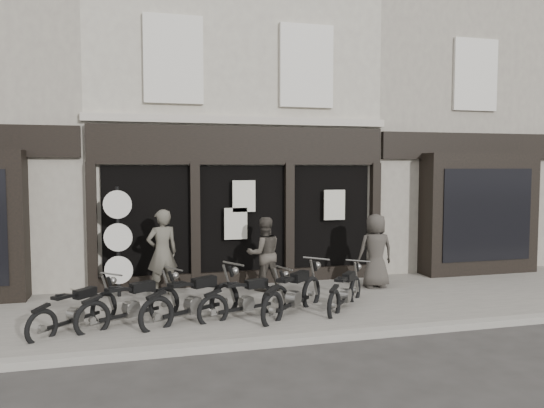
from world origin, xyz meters
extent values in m
plane|color=#2D2B28|center=(0.00, 0.00, 0.00)|extent=(90.00, 90.00, 0.00)
cube|color=#66625A|center=(0.00, 0.90, 0.06)|extent=(30.00, 4.20, 0.12)
cube|color=gray|center=(0.00, -1.25, 0.07)|extent=(30.00, 0.25, 0.13)
cube|color=#B6B19C|center=(0.00, 6.00, 4.10)|extent=(7.20, 6.00, 8.20)
cube|color=black|center=(0.00, 2.92, 3.45)|extent=(7.10, 0.18, 0.90)
cube|color=black|center=(0.00, 2.98, 1.50)|extent=(6.50, 0.10, 2.95)
cube|color=black|center=(0.00, 2.91, 0.22)|extent=(7.10, 0.20, 0.44)
cube|color=#ADA496|center=(0.00, 2.95, 4.05)|extent=(7.30, 0.22, 0.18)
cube|color=beige|center=(-1.60, 2.95, 5.40)|extent=(1.35, 0.12, 2.00)
cube|color=black|center=(-1.60, 2.98, 5.40)|extent=(1.05, 0.06, 1.70)
cube|color=beige|center=(1.60, 2.95, 5.40)|extent=(1.35, 0.12, 2.00)
cube|color=black|center=(1.60, 2.98, 5.40)|extent=(1.05, 0.06, 1.70)
cube|color=black|center=(-3.45, 2.90, 1.55)|extent=(0.22, 0.22, 3.00)
cube|color=black|center=(-1.15, 2.90, 1.55)|extent=(0.22, 0.22, 3.00)
cube|color=black|center=(1.15, 2.90, 1.55)|extent=(0.22, 0.22, 3.00)
cube|color=black|center=(3.45, 2.90, 1.55)|extent=(0.22, 0.22, 3.00)
cube|color=beige|center=(0.00, 2.80, 2.25)|extent=(0.55, 0.04, 0.75)
cube|color=beige|center=(2.30, 2.80, 2.00)|extent=(0.55, 0.04, 0.75)
cube|color=beige|center=(-0.20, 2.80, 1.60)|extent=(0.55, 0.04, 0.75)
cube|color=gray|center=(6.35, 6.00, 4.10)|extent=(5.50, 6.00, 8.20)
cube|color=black|center=(6.35, 2.65, 1.70)|extent=(3.20, 0.70, 3.20)
cube|color=black|center=(6.35, 2.30, 1.70)|extent=(2.60, 0.06, 2.40)
cube|color=black|center=(6.35, 2.95, 3.50)|extent=(5.40, 0.16, 0.70)
cube|color=beige|center=(6.35, 2.96, 5.40)|extent=(1.30, 0.10, 1.90)
cube|color=black|center=(6.35, 2.99, 5.40)|extent=(1.00, 0.06, 1.60)
torus|color=black|center=(-3.11, 0.65, 0.31)|extent=(0.49, 0.52, 0.63)
torus|color=black|center=(-4.04, -0.33, 0.31)|extent=(0.49, 0.52, 0.63)
cube|color=black|center=(-3.58, 0.16, 0.27)|extent=(0.79, 0.84, 0.06)
cube|color=gray|center=(-3.56, 0.17, 0.35)|extent=(0.27, 0.28, 0.24)
cube|color=black|center=(-3.41, 0.34, 0.70)|extent=(0.41, 0.42, 0.16)
cube|color=black|center=(-3.77, -0.04, 0.74)|extent=(0.33, 0.33, 0.06)
cylinder|color=gray|center=(-2.97, 0.80, 0.93)|extent=(0.42, 0.39, 0.03)
torus|color=black|center=(-2.01, 0.59, 0.33)|extent=(0.63, 0.42, 0.68)
torus|color=black|center=(-3.26, -0.14, 0.33)|extent=(0.63, 0.42, 0.68)
cube|color=black|center=(-2.64, 0.23, 0.29)|extent=(1.05, 0.64, 0.06)
cube|color=gray|center=(-2.62, 0.24, 0.37)|extent=(0.30, 0.28, 0.26)
cube|color=black|center=(-2.41, 0.36, 0.75)|extent=(0.48, 0.38, 0.17)
cube|color=black|center=(-2.90, 0.08, 0.79)|extent=(0.36, 0.32, 0.06)
cylinder|color=gray|center=(-1.82, 0.70, 0.99)|extent=(0.32, 0.52, 0.04)
torus|color=black|center=(-0.87, 0.51, 0.35)|extent=(0.67, 0.44, 0.72)
torus|color=black|center=(-2.19, -0.26, 0.35)|extent=(0.67, 0.44, 0.72)
cube|color=black|center=(-1.53, 0.13, 0.31)|extent=(1.11, 0.67, 0.06)
cube|color=gray|center=(-1.51, 0.14, 0.40)|extent=(0.31, 0.29, 0.27)
cube|color=black|center=(-1.29, 0.26, 0.80)|extent=(0.51, 0.40, 0.18)
cube|color=black|center=(-1.81, -0.03, 0.84)|extent=(0.38, 0.34, 0.06)
cylinder|color=gray|center=(-0.67, 0.62, 1.05)|extent=(0.34, 0.55, 0.04)
torus|color=black|center=(0.12, 0.37, 0.32)|extent=(0.64, 0.29, 0.65)
torus|color=black|center=(-1.18, -0.08, 0.32)|extent=(0.64, 0.29, 0.65)
cube|color=black|center=(-0.53, 0.15, 0.28)|extent=(1.08, 0.41, 0.06)
cube|color=gray|center=(-0.51, 0.15, 0.36)|extent=(0.27, 0.24, 0.25)
cube|color=black|center=(-0.30, 0.23, 0.72)|extent=(0.47, 0.30, 0.16)
cube|color=black|center=(-0.80, 0.05, 0.76)|extent=(0.33, 0.27, 0.06)
cylinder|color=gray|center=(0.32, 0.44, 0.95)|extent=(0.21, 0.53, 0.03)
torus|color=black|center=(0.95, 0.63, 0.35)|extent=(0.58, 0.56, 0.71)
torus|color=black|center=(-0.15, -0.41, 0.35)|extent=(0.58, 0.56, 0.71)
cube|color=black|center=(0.40, 0.11, 0.31)|extent=(0.94, 0.90, 0.06)
cube|color=gray|center=(0.41, 0.12, 0.39)|extent=(0.31, 0.31, 0.27)
cube|color=black|center=(0.60, 0.30, 0.79)|extent=(0.47, 0.46, 0.18)
cube|color=black|center=(0.17, -0.11, 0.83)|extent=(0.37, 0.37, 0.06)
cylinder|color=gray|center=(1.12, 0.79, 1.04)|extent=(0.45, 0.47, 0.04)
torus|color=black|center=(1.98, 0.78, 0.31)|extent=(0.47, 0.53, 0.63)
torus|color=black|center=(1.11, -0.24, 0.31)|extent=(0.47, 0.53, 0.63)
cube|color=black|center=(1.55, 0.27, 0.27)|extent=(0.75, 0.87, 0.06)
cube|color=gray|center=(1.56, 0.28, 0.35)|extent=(0.27, 0.28, 0.24)
cube|color=black|center=(1.70, 0.45, 0.70)|extent=(0.40, 0.43, 0.16)
cube|color=black|center=(1.37, 0.06, 0.74)|extent=(0.32, 0.33, 0.06)
cylinder|color=gray|center=(2.12, 0.94, 0.92)|extent=(0.43, 0.38, 0.03)
imported|color=#4B473E|center=(-1.96, 2.19, 1.07)|extent=(0.79, 0.63, 1.91)
imported|color=#3E3932|center=(0.33, 2.14, 0.96)|extent=(0.85, 0.68, 1.68)
imported|color=#36322D|center=(2.92, 1.74, 0.99)|extent=(0.86, 0.58, 1.73)
cylinder|color=black|center=(-2.88, 2.36, 0.03)|extent=(0.39, 0.39, 0.07)
cylinder|color=black|center=(-2.88, 2.36, 1.26)|extent=(0.08, 0.08, 2.52)
cylinder|color=black|center=(-2.88, 2.33, 2.14)|extent=(0.61, 0.15, 0.61)
cylinder|color=beige|center=(-2.88, 2.30, 2.14)|extent=(0.61, 0.11, 0.61)
cylinder|color=black|center=(-2.88, 2.33, 1.42)|extent=(0.61, 0.15, 0.61)
cylinder|color=beige|center=(-2.88, 2.30, 1.42)|extent=(0.61, 0.11, 0.61)
cylinder|color=black|center=(-2.88, 2.33, 0.71)|extent=(0.61, 0.15, 0.61)
cylinder|color=beige|center=(-2.88, 2.30, 0.71)|extent=(0.61, 0.11, 0.61)
camera|label=1|loc=(-2.56, -9.52, 2.94)|focal=35.00mm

